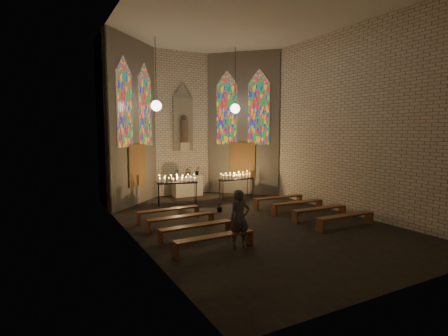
{
  "coord_description": "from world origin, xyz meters",
  "views": [
    {
      "loc": [
        -6.4,
        -10.2,
        3.14
      ],
      "look_at": [
        -0.01,
        1.66,
        1.72
      ],
      "focal_mm": 28.0,
      "sensor_mm": 36.0,
      "label": 1
    }
  ],
  "objects_px": {
    "altar": "(187,186)",
    "visitor": "(240,219)",
    "votive_stand_left": "(177,181)",
    "votive_stand_right": "(236,177)",
    "aisle_flower_pot": "(220,207)"
  },
  "relations": [
    {
      "from": "aisle_flower_pot",
      "to": "visitor",
      "type": "height_order",
      "value": "visitor"
    },
    {
      "from": "altar",
      "to": "votive_stand_right",
      "type": "xyz_separation_m",
      "value": [
        1.65,
        -1.85,
        0.52
      ]
    },
    {
      "from": "altar",
      "to": "visitor",
      "type": "bearing_deg",
      "value": -102.02
    },
    {
      "from": "votive_stand_left",
      "to": "votive_stand_right",
      "type": "relative_size",
      "value": 1.06
    },
    {
      "from": "aisle_flower_pot",
      "to": "votive_stand_left",
      "type": "height_order",
      "value": "votive_stand_left"
    },
    {
      "from": "altar",
      "to": "votive_stand_left",
      "type": "height_order",
      "value": "votive_stand_left"
    },
    {
      "from": "votive_stand_left",
      "to": "visitor",
      "type": "relative_size",
      "value": 1.1
    },
    {
      "from": "votive_stand_right",
      "to": "altar",
      "type": "bearing_deg",
      "value": 129.7
    },
    {
      "from": "votive_stand_right",
      "to": "visitor",
      "type": "bearing_deg",
      "value": -121.23
    },
    {
      "from": "altar",
      "to": "visitor",
      "type": "height_order",
      "value": "visitor"
    },
    {
      "from": "aisle_flower_pot",
      "to": "altar",
      "type": "bearing_deg",
      "value": 87.17
    },
    {
      "from": "altar",
      "to": "visitor",
      "type": "xyz_separation_m",
      "value": [
        -1.64,
        -7.73,
        0.29
      ]
    },
    {
      "from": "altar",
      "to": "votive_stand_left",
      "type": "distance_m",
      "value": 2.28
    },
    {
      "from": "visitor",
      "to": "votive_stand_left",
      "type": "bearing_deg",
      "value": 96.54
    },
    {
      "from": "votive_stand_right",
      "to": "visitor",
      "type": "distance_m",
      "value": 6.74
    }
  ]
}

